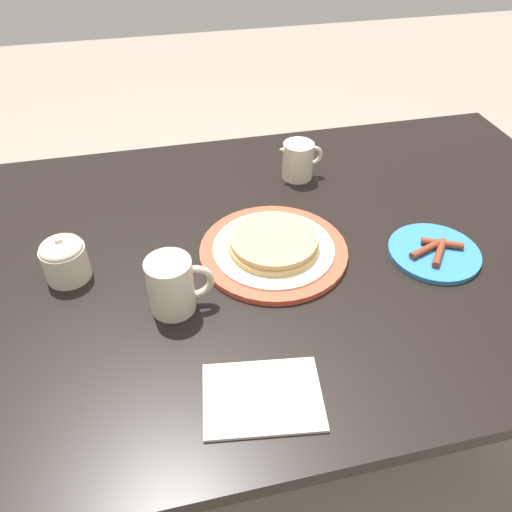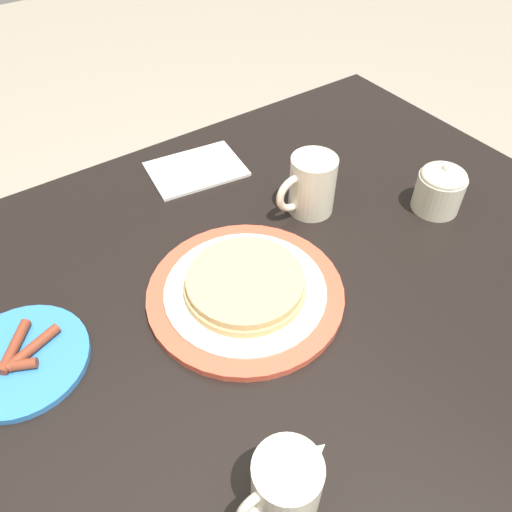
% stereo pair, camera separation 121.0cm
% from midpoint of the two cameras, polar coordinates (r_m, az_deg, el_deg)
% --- Properties ---
extents(ground_plane, '(8.00, 8.00, 0.00)m').
position_cam_midpoint_polar(ground_plane, '(1.39, 5.33, -51.32)').
color(ground_plane, gray).
extents(dining_table, '(1.37, 0.92, 0.78)m').
position_cam_midpoint_polar(dining_table, '(0.75, 11.42, -56.91)').
color(dining_table, black).
rests_on(dining_table, ground_plane).
extents(pancake_plate, '(0.29, 0.29, 0.04)m').
position_cam_midpoint_polar(pancake_plate, '(0.61, 18.95, -54.23)').
color(pancake_plate, '#DB5138').
rests_on(pancake_plate, dining_table).
extents(side_plate_bacon, '(0.18, 0.18, 0.02)m').
position_cam_midpoint_polar(side_plate_bacon, '(0.66, -34.09, -61.33)').
color(side_plate_bacon, '#337AC6').
rests_on(side_plate_bacon, dining_table).
extents(coffee_mug, '(0.11, 0.08, 0.10)m').
position_cam_midpoint_polar(coffee_mug, '(0.60, 26.45, -32.96)').
color(coffee_mug, beige).
rests_on(coffee_mug, dining_table).
extents(creamer_pitcher, '(0.11, 0.07, 0.09)m').
position_cam_midpoint_polar(creamer_pitcher, '(0.70, 55.12, -73.72)').
color(creamer_pitcher, beige).
rests_on(creamer_pitcher, dining_table).
extents(sugar_bowl, '(0.08, 0.08, 0.09)m').
position_cam_midpoint_polar(sugar_bowl, '(0.72, 44.01, -27.16)').
color(sugar_bowl, beige).
rests_on(sugar_bowl, dining_table).
extents(napkin, '(0.19, 0.15, 0.01)m').
position_cam_midpoint_polar(napkin, '(0.63, 1.61, -26.20)').
color(napkin, silver).
rests_on(napkin, dining_table).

